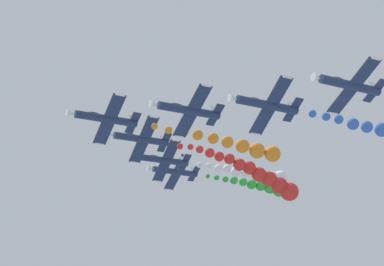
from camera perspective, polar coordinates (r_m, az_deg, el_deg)
The scene contains 12 objects.
airplane_lead at distance 87.06m, azimuth -7.99°, elevation 1.32°, with size 8.31×10.35×5.35m.
smoke_trail_lead at distance 93.45m, azimuth 4.56°, elevation -1.21°, with size 5.05×19.97×4.24m.
airplane_left_inner at distance 82.52m, azimuth -0.36°, elevation 2.11°, with size 8.38×10.35×5.23m.
airplane_right_inner at distance 96.93m, azimuth -4.79°, elevation -0.54°, with size 7.94×10.35×5.91m.
smoke_trail_right_inner at distance 104.65m, azimuth 6.54°, elevation -4.05°, with size 4.48×21.62×8.10m.
airplane_left_outer at distance 79.49m, azimuth 6.86°, elevation 2.59°, with size 8.05×10.35×5.77m.
smoke_trail_left_outer at distance 88.14m, azimuth 16.22°, elevation 0.44°, with size 3.58×14.26×3.18m.
airplane_right_outer at distance 106.81m, azimuth -2.68°, elevation -2.50°, with size 7.85×10.35×6.04m.
smoke_trail_right_outer at distance 115.90m, azimuth 6.32°, elevation -3.86°, with size 2.80×18.99×2.80m.
airplane_trailing at distance 77.82m, azimuth 14.26°, elevation 4.30°, with size 8.66×10.35×4.70m.
airplane_high_slot at distance 116.34m, azimuth -1.63°, elevation -3.56°, with size 8.24×10.35×5.47m.
smoke_trail_high_slot at distance 124.12m, azimuth 6.37°, elevation -4.88°, with size 3.57×17.03×3.40m.
Camera 1 is at (-77.58, 40.54, 43.90)m, focal length 58.00 mm.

